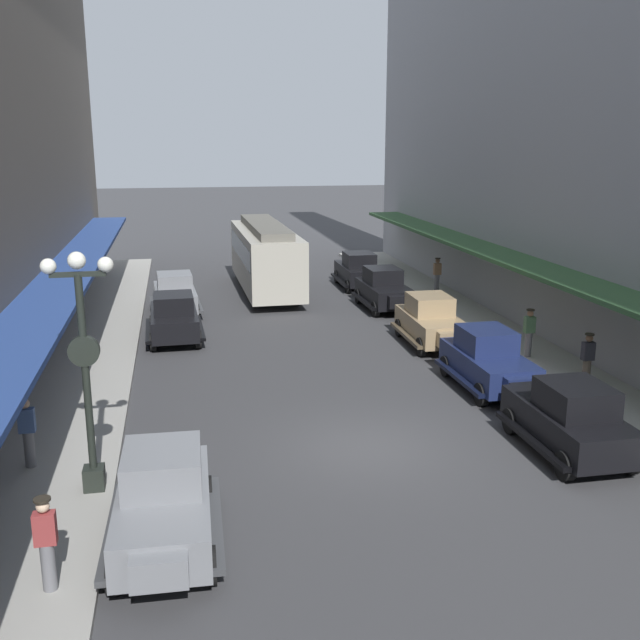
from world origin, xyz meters
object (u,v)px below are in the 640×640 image
at_px(parked_car_0, 358,269).
at_px(parked_car_5, 431,320).
at_px(parked_car_6, 569,417).
at_px(fire_hydrant, 508,350).
at_px(parked_car_7, 384,288).
at_px(pedestrian_3, 28,432).
at_px(parked_car_2, 175,293).
at_px(pedestrian_2, 46,543).
at_px(parked_car_1, 488,359).
at_px(streetcar, 266,255).
at_px(pedestrian_1, 437,274).
at_px(parked_car_4, 174,316).
at_px(lamp_post_with_clock, 85,363).
at_px(pedestrian_0, 529,332).
at_px(pedestrian_4, 587,360).
at_px(parked_car_3, 163,499).

relative_size(parked_car_0, parked_car_5, 1.00).
distance_m(parked_car_6, fire_hydrant, 6.98).
distance_m(parked_car_7, pedestrian_3, 19.15).
xyz_separation_m(parked_car_2, pedestrian_3, (-3.36, -15.25, 0.05)).
xyz_separation_m(parked_car_0, fire_hydrant, (1.70, -13.97, -0.38)).
bearing_deg(parked_car_2, pedestrian_3, -102.43).
bearing_deg(parked_car_0, parked_car_5, -89.73).
relative_size(parked_car_0, pedestrian_2, 2.56).
height_order(parked_car_1, pedestrian_3, parked_car_1).
distance_m(streetcar, pedestrian_1, 8.48).
distance_m(parked_car_1, fire_hydrant, 2.52).
bearing_deg(parked_car_6, pedestrian_3, 173.68).
bearing_deg(parked_car_5, parked_car_4, 165.37).
xyz_separation_m(parked_car_1, lamp_post_with_clock, (-11.17, -4.88, 2.04)).
relative_size(parked_car_1, pedestrian_1, 2.56).
relative_size(parked_car_4, pedestrian_0, 2.57).
relative_size(parked_car_4, fire_hydrant, 5.23).
xyz_separation_m(parked_car_1, parked_car_6, (-0.04, -4.86, 0.00)).
bearing_deg(parked_car_1, pedestrian_4, -17.23).
height_order(parked_car_2, pedestrian_0, parked_car_2).
bearing_deg(streetcar, pedestrian_3, -112.31).
relative_size(parked_car_3, pedestrian_0, 2.57).
height_order(parked_car_2, pedestrian_4, parked_car_2).
height_order(parked_car_5, fire_hydrant, parked_car_5).
relative_size(parked_car_3, pedestrian_1, 2.57).
xyz_separation_m(parked_car_5, lamp_post_with_clock, (-11.11, -9.88, 2.04)).
relative_size(parked_car_2, pedestrian_1, 2.59).
xyz_separation_m(streetcar, fire_hydrant, (6.49, -13.69, -1.34)).
xyz_separation_m(parked_car_0, parked_car_3, (-9.55, -23.10, 0.00)).
bearing_deg(parked_car_7, parked_car_6, -89.62).
height_order(parked_car_4, streetcar, streetcar).
distance_m(parked_car_2, streetcar, 5.94).
height_order(parked_car_0, lamp_post_with_clock, lamp_post_with_clock).
distance_m(parked_car_4, pedestrian_1, 14.02).
height_order(streetcar, pedestrian_2, streetcar).
bearing_deg(parked_car_2, pedestrian_4, -46.17).
distance_m(parked_car_3, pedestrian_3, 4.85).
relative_size(parked_car_7, pedestrian_2, 2.57).
xyz_separation_m(parked_car_6, pedestrian_4, (2.85, 3.99, 0.07)).
relative_size(parked_car_6, pedestrian_1, 2.55).
height_order(parked_car_5, parked_car_6, same).
height_order(parked_car_7, fire_hydrant, parked_car_7).
xyz_separation_m(parked_car_6, pedestrian_2, (-11.49, -3.64, 0.07)).
distance_m(parked_car_1, parked_car_6, 4.86).
bearing_deg(lamp_post_with_clock, pedestrian_2, -95.85).
bearing_deg(lamp_post_with_clock, fire_hydrant, 28.09).
height_order(parked_car_1, pedestrian_4, parked_car_1).
height_order(streetcar, lamp_post_with_clock, lamp_post_with_clock).
xyz_separation_m(pedestrian_0, pedestrian_4, (0.24, -3.30, 0.00)).
xyz_separation_m(pedestrian_1, pedestrian_3, (-15.98, -16.89, -0.02)).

